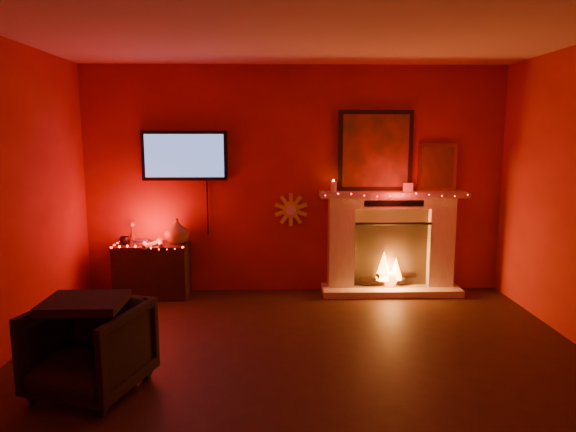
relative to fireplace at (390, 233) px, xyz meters
name	(u,v)px	position (x,y,z in m)	size (l,w,h in m)	color
room	(309,211)	(-1.14, -2.39, 0.63)	(5.00, 5.00, 5.00)	black
fireplace	(390,233)	(0.00, 0.00, 0.00)	(1.72, 0.40, 2.18)	#F6E5CE
tv	(185,156)	(-2.44, 0.06, 0.92)	(1.00, 0.07, 1.24)	black
sunburst_clock	(291,210)	(-1.19, 0.09, 0.28)	(0.40, 0.03, 0.40)	gold
console_table	(154,266)	(-2.80, -0.13, -0.35)	(0.85, 0.52, 0.93)	black
armchair	(90,349)	(-2.75, -2.41, -0.39)	(0.72, 0.74, 0.67)	black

